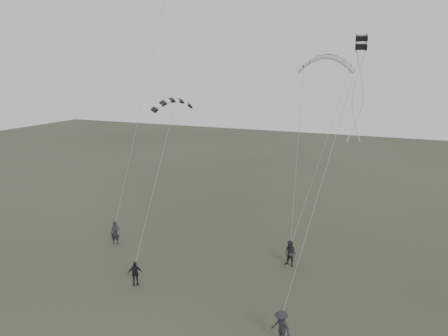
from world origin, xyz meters
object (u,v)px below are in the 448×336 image
at_px(flyer_far, 281,328).
at_px(kite_pale_large, 327,57).
at_px(flyer_right, 290,254).
at_px(kite_box, 361,43).
at_px(flyer_left, 115,233).
at_px(kite_striped, 174,100).
at_px(flyer_center, 135,273).

bearing_deg(flyer_far, kite_pale_large, 120.37).
distance_m(flyer_right, kite_pale_large, 14.30).
distance_m(flyer_right, kite_box, 14.61).
relative_size(flyer_left, flyer_right, 1.01).
bearing_deg(kite_pale_large, flyer_right, -101.97).
bearing_deg(kite_box, flyer_right, 143.68).
xyz_separation_m(flyer_left, flyer_far, (15.41, -7.24, -0.01)).
relative_size(kite_striped, kite_box, 4.58).
xyz_separation_m(flyer_center, flyer_far, (10.19, -2.29, 0.13)).
distance_m(flyer_far, kite_pale_large, 19.28).
height_order(flyer_left, kite_box, kite_box).
xyz_separation_m(flyer_left, kite_striped, (4.61, 1.63, 10.29)).
bearing_deg(flyer_right, flyer_far, -63.48).
distance_m(kite_pale_large, kite_box, 7.79).
bearing_deg(kite_box, flyer_left, 168.89).
distance_m(flyer_center, flyer_far, 10.45).
bearing_deg(kite_striped, flyer_center, -128.21).
distance_m(flyer_right, kite_striped, 13.64).
bearing_deg(flyer_right, flyer_left, -158.79).
relative_size(flyer_left, kite_box, 2.61).
bearing_deg(flyer_far, kite_striped, 166.96).
distance_m(kite_pale_large, kite_striped, 11.45).
relative_size(flyer_far, kite_striped, 0.57).
relative_size(flyer_far, kite_box, 2.60).
distance_m(flyer_right, flyer_far, 8.99).
relative_size(flyer_left, kite_pale_large, 0.45).
relative_size(kite_pale_large, kite_striped, 1.28).
height_order(flyer_center, kite_pale_large, kite_pale_large).
xyz_separation_m(flyer_center, kite_striped, (-0.60, 6.59, 10.42)).
relative_size(kite_pale_large, kite_box, 5.85).
bearing_deg(kite_pale_large, kite_striped, -155.10).
bearing_deg(flyer_center, flyer_right, -0.77).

